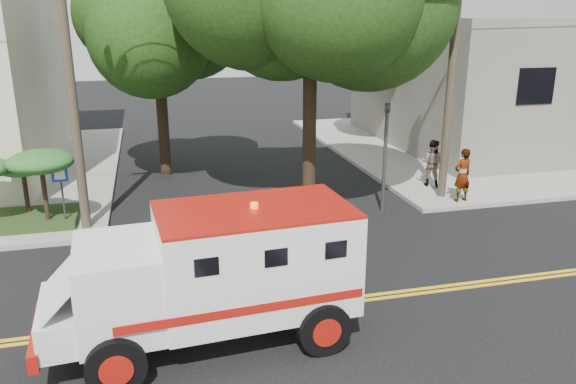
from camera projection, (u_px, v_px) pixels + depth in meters
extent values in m
plane|color=black|center=(325.00, 303.00, 12.69)|extent=(100.00, 100.00, 0.00)
cube|color=gray|center=(498.00, 144.00, 28.31)|extent=(17.00, 17.00, 0.15)
cube|color=slate|center=(525.00, 80.00, 28.21)|extent=(14.00, 12.00, 6.00)
cylinder|color=#382D23|center=(70.00, 81.00, 15.59)|extent=(0.28, 0.28, 9.00)
cylinder|color=#382D23|center=(452.00, 70.00, 18.55)|extent=(0.28, 0.28, 9.00)
cylinder|color=black|center=(310.00, 105.00, 18.01)|extent=(0.44, 0.44, 7.00)
cylinder|color=black|center=(162.00, 106.00, 22.25)|extent=(0.44, 0.44, 5.60)
sphere|color=#11350E|center=(157.00, 33.00, 21.42)|extent=(3.92, 3.92, 3.92)
sphere|color=#11350E|center=(180.00, 22.00, 20.97)|extent=(3.36, 3.36, 3.36)
cylinder|color=black|center=(389.00, 83.00, 28.59)|extent=(0.44, 0.44, 5.95)
sphere|color=#11350E|center=(392.00, 22.00, 27.70)|extent=(4.20, 4.20, 4.20)
sphere|color=#11350E|center=(415.00, 12.00, 27.22)|extent=(3.60, 3.60, 3.60)
cylinder|color=#3F3F42|center=(385.00, 158.00, 18.22)|extent=(0.12, 0.12, 3.60)
imported|color=#3F3F42|center=(387.00, 117.00, 17.82)|extent=(0.15, 0.18, 0.90)
cylinder|color=#3F3F42|center=(63.00, 200.00, 16.68)|extent=(0.06, 0.06, 2.00)
cube|color=#0C33A5|center=(60.00, 174.00, 16.38)|extent=(0.45, 0.03, 0.45)
cube|color=#1E3314|center=(23.00, 220.00, 17.14)|extent=(3.20, 2.00, 0.24)
cylinder|color=black|center=(26.00, 191.00, 17.30)|extent=(0.14, 0.14, 1.36)
ellipsoid|color=#185220|center=(22.00, 167.00, 17.07)|extent=(1.55, 1.55, 0.54)
cylinder|color=black|center=(45.00, 193.00, 16.58)|extent=(0.14, 0.14, 1.68)
ellipsoid|color=#185220|center=(41.00, 162.00, 16.30)|extent=(1.91, 1.91, 0.66)
cube|color=silver|center=(255.00, 259.00, 10.98)|extent=(3.85, 2.45, 2.00)
cube|color=silver|center=(120.00, 286.00, 10.27)|extent=(1.67, 2.19, 1.62)
cube|color=black|center=(74.00, 271.00, 9.92)|extent=(0.17, 1.62, 0.67)
cube|color=silver|center=(65.00, 318.00, 10.12)|extent=(0.99, 1.96, 0.67)
cube|color=#A0130C|center=(38.00, 334.00, 10.05)|extent=(0.32, 2.05, 0.33)
cube|color=#A0130C|center=(254.00, 209.00, 10.68)|extent=(3.85, 2.45, 0.06)
cylinder|color=black|center=(116.00, 366.00, 9.53)|extent=(1.06, 0.38, 1.05)
cylinder|color=black|center=(112.00, 307.00, 11.47)|extent=(1.06, 0.38, 1.05)
cylinder|color=black|center=(324.00, 329.00, 10.67)|extent=(1.06, 0.38, 1.05)
cylinder|color=black|center=(289.00, 281.00, 12.60)|extent=(1.06, 0.38, 1.05)
imported|color=gray|center=(462.00, 175.00, 19.01)|extent=(0.74, 0.56, 1.84)
imported|color=gray|center=(432.00, 163.00, 20.78)|extent=(1.07, 1.06, 1.74)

